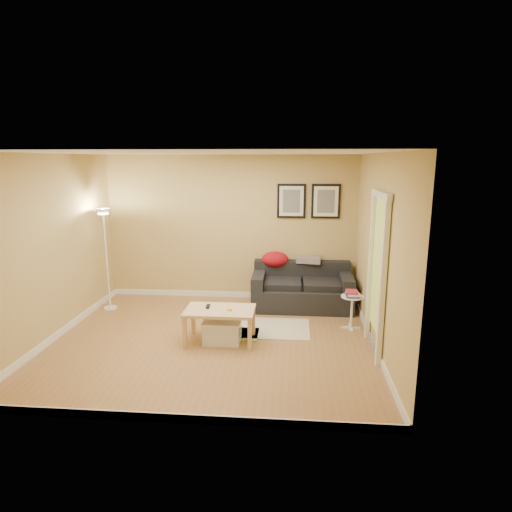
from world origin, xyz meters
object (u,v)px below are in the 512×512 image
at_px(sofa, 302,286).
at_px(book_stack, 352,294).
at_px(coffee_table, 220,325).
at_px(side_table, 351,312).
at_px(floor_lamp, 107,262).
at_px(storage_bin, 222,331).

distance_m(sofa, book_stack, 1.19).
distance_m(coffee_table, book_stack, 2.03).
bearing_deg(sofa, side_table, -51.54).
distance_m(sofa, floor_lamp, 3.34).
height_order(sofa, side_table, sofa).
relative_size(sofa, side_table, 3.30).
bearing_deg(sofa, storage_bin, -125.78).
relative_size(book_stack, floor_lamp, 0.15).
bearing_deg(storage_bin, sofa, 54.22).
height_order(coffee_table, floor_lamp, floor_lamp).
xyz_separation_m(sofa, floor_lamp, (-3.29, -0.36, 0.45)).
height_order(side_table, floor_lamp, floor_lamp).
distance_m(side_table, floor_lamp, 4.10).
xyz_separation_m(sofa, book_stack, (0.73, -0.92, 0.18)).
relative_size(coffee_table, floor_lamp, 0.55).
relative_size(storage_bin, side_table, 1.02).
relative_size(sofa, storage_bin, 3.23).
bearing_deg(floor_lamp, book_stack, -7.98).
xyz_separation_m(sofa, side_table, (0.73, -0.92, -0.12)).
bearing_deg(storage_bin, book_stack, 19.42).
bearing_deg(floor_lamp, sofa, 6.25).
xyz_separation_m(sofa, storage_bin, (-1.14, -1.58, -0.21)).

